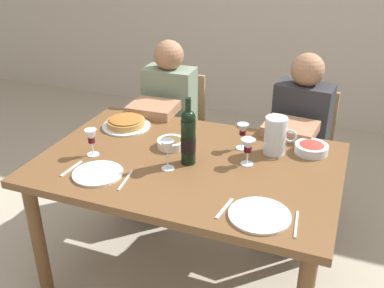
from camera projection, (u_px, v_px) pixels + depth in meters
ground_plane at (189, 275)px, 2.58m from camera, size 8.00×8.00×0.00m
dining_table at (189, 176)px, 2.28m from camera, size 1.50×1.00×0.76m
wine_bottle at (188, 137)px, 2.16m from camera, size 0.07×0.07×0.35m
water_pitcher at (275, 138)px, 2.28m from camera, size 0.17×0.11×0.20m
baked_tart at (126, 123)px, 2.60m from camera, size 0.28×0.28×0.06m
salad_bowl at (311, 148)px, 2.30m from camera, size 0.17×0.17×0.06m
olive_bowl at (171, 143)px, 2.36m from camera, size 0.15×0.15×0.05m
wine_glass_left_diner at (167, 149)px, 2.11m from camera, size 0.07×0.07×0.15m
wine_glass_right_diner at (243, 131)px, 2.32m from camera, size 0.06×0.06×0.14m
wine_glass_centre at (248, 147)px, 2.16m from camera, size 0.07×0.07×0.14m
wine_glass_spare at (91, 138)px, 2.25m from camera, size 0.06×0.06×0.14m
dinner_plate_left_setting at (98, 173)px, 2.11m from camera, size 0.24×0.24×0.01m
dinner_plate_right_setting at (260, 215)px, 1.81m from camera, size 0.26×0.26×0.01m
fork_left_setting at (71, 169)px, 2.16m from camera, size 0.02×0.16×0.00m
knife_left_setting at (126, 180)px, 2.06m from camera, size 0.03×0.18×0.00m
knife_right_setting at (296, 224)px, 1.76m from camera, size 0.03×0.18×0.00m
spoon_right_setting at (224, 208)px, 1.86m from camera, size 0.04×0.16×0.00m
chair_left at (177, 126)px, 3.26m from camera, size 0.41×0.41×0.87m
diner_left at (164, 124)px, 3.01m from camera, size 0.35×0.51×1.16m
chair_right at (302, 146)px, 2.97m from camera, size 0.44×0.44×0.87m
diner_right at (295, 145)px, 2.72m from camera, size 0.37×0.53×1.16m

